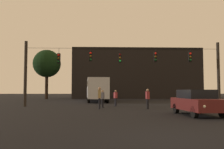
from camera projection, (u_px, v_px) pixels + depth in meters
name	position (u px, v px, depth m)	size (l,w,h in m)	color
ground_plane	(118.00, 102.00, 32.23)	(168.00, 168.00, 0.00)	black
overhead_signal_span	(123.00, 68.00, 23.56)	(18.49, 0.44, 6.07)	black
city_bus	(97.00, 88.00, 33.90)	(3.25, 11.15, 3.00)	#B7BCC6
car_near_right	(197.00, 102.00, 14.87)	(2.03, 4.41, 1.52)	#511919
pedestrian_crossing_left	(116.00, 97.00, 23.68)	(0.35, 0.42, 1.51)	black
pedestrian_crossing_center	(148.00, 98.00, 20.05)	(0.27, 0.38, 1.60)	black
pedestrian_crossing_right	(99.00, 97.00, 19.89)	(0.24, 0.36, 1.74)	black
pedestrian_near_bus	(103.00, 98.00, 21.74)	(0.33, 0.41, 1.52)	black
corner_building	(134.00, 75.00, 50.64)	(23.55, 12.40, 9.20)	black
tree_left_silhouette	(47.00, 64.00, 43.87)	(4.83, 4.83, 8.61)	black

